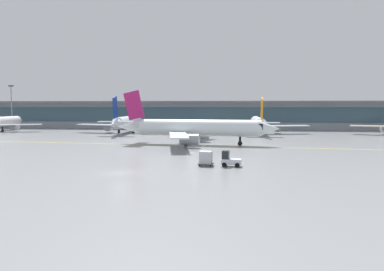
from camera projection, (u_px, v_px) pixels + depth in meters
The scene contains 9 objects.
ground_plane at pixel (121, 173), 45.83m from camera, with size 400.00×400.00×0.00m, color gray.
taxiway_centreline_stripe at pixel (197, 146), 77.04m from camera, with size 110.00×0.36×0.01m, color yellow.
terminal_concourse at pixel (200, 114), 135.35m from camera, with size 198.64×11.00×9.60m.
gate_airplane_1 at pixel (127, 122), 113.67m from camera, with size 29.90×32.18×10.66m.
gate_airplane_2 at pixel (258, 123), 110.79m from camera, with size 28.75×30.88×10.24m.
taxiing_regional_jet at pixel (196, 128), 78.85m from camera, with size 34.13×31.62×11.30m.
baggage_tug at pixel (230, 160), 50.84m from camera, with size 2.72×1.83×2.10m.
cargo_dolly_lead at pixel (206, 158), 51.52m from camera, with size 2.24×1.79×1.94m.
apron_light_mast_0 at pixel (12, 105), 134.30m from camera, with size 1.80×0.36×15.09m.
Camera 1 is at (14.03, -43.93, 8.05)m, focal length 36.01 mm.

